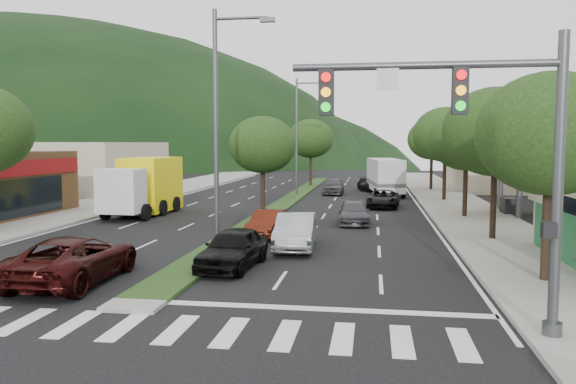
% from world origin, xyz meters
% --- Properties ---
extents(ground, '(160.00, 160.00, 0.00)m').
position_xyz_m(ground, '(0.00, 0.00, 0.00)').
color(ground, black).
rests_on(ground, ground).
extents(sidewalk_right, '(5.00, 90.00, 0.15)m').
position_xyz_m(sidewalk_right, '(12.50, 25.00, 0.07)').
color(sidewalk_right, gray).
rests_on(sidewalk_right, ground).
extents(sidewalk_left, '(6.00, 90.00, 0.15)m').
position_xyz_m(sidewalk_left, '(-13.00, 25.00, 0.07)').
color(sidewalk_left, gray).
rests_on(sidewalk_left, ground).
extents(median, '(1.60, 56.00, 0.12)m').
position_xyz_m(median, '(0.00, 28.00, 0.06)').
color(median, '#1B3814').
rests_on(median, ground).
extents(crosswalk, '(19.00, 2.20, 0.01)m').
position_xyz_m(crosswalk, '(0.00, -2.00, 0.01)').
color(crosswalk, silver).
rests_on(crosswalk, ground).
extents(traffic_signal, '(6.12, 0.40, 7.00)m').
position_xyz_m(traffic_signal, '(9.03, -1.54, 4.65)').
color(traffic_signal, '#47494C').
rests_on(traffic_signal, ground).
extents(bldg_left_far, '(9.00, 14.00, 4.60)m').
position_xyz_m(bldg_left_far, '(-19.00, 34.00, 2.30)').
color(bldg_left_far, '#C2B69A').
rests_on(bldg_left_far, ground).
extents(bldg_right_far, '(10.00, 16.00, 5.20)m').
position_xyz_m(bldg_right_far, '(19.50, 44.00, 2.60)').
color(bldg_right_far, '#C2B69A').
rests_on(bldg_right_far, ground).
extents(hill_far, '(176.00, 132.00, 82.00)m').
position_xyz_m(hill_far, '(-80.00, 110.00, 0.00)').
color(hill_far, black).
rests_on(hill_far, ground).
extents(tree_r_a, '(4.60, 4.60, 6.63)m').
position_xyz_m(tree_r_a, '(12.00, 4.00, 4.82)').
color(tree_r_a, black).
rests_on(tree_r_a, sidewalk_right).
extents(tree_r_b, '(4.80, 4.80, 6.94)m').
position_xyz_m(tree_r_b, '(12.00, 12.00, 5.04)').
color(tree_r_b, black).
rests_on(tree_r_b, sidewalk_right).
extents(tree_r_c, '(4.40, 4.40, 6.48)m').
position_xyz_m(tree_r_c, '(12.00, 20.00, 4.75)').
color(tree_r_c, black).
rests_on(tree_r_c, sidewalk_right).
extents(tree_r_d, '(5.00, 5.00, 7.17)m').
position_xyz_m(tree_r_d, '(12.00, 30.00, 5.18)').
color(tree_r_d, black).
rests_on(tree_r_d, sidewalk_right).
extents(tree_r_e, '(4.60, 4.60, 6.71)m').
position_xyz_m(tree_r_e, '(12.00, 40.00, 4.89)').
color(tree_r_e, black).
rests_on(tree_r_e, sidewalk_right).
extents(tree_med_near, '(4.00, 4.00, 6.02)m').
position_xyz_m(tree_med_near, '(0.00, 18.00, 4.43)').
color(tree_med_near, black).
rests_on(tree_med_near, median).
extents(tree_med_far, '(4.80, 4.80, 6.94)m').
position_xyz_m(tree_med_far, '(0.00, 44.00, 5.01)').
color(tree_med_far, black).
rests_on(tree_med_far, median).
extents(streetlight_near, '(2.60, 0.25, 10.00)m').
position_xyz_m(streetlight_near, '(0.21, 8.00, 5.58)').
color(streetlight_near, '#47494C').
rests_on(streetlight_near, ground).
extents(streetlight_mid, '(2.60, 0.25, 10.00)m').
position_xyz_m(streetlight_mid, '(0.21, 33.00, 5.58)').
color(streetlight_mid, '#47494C').
rests_on(streetlight_mid, ground).
extents(sedan_silver, '(1.85, 4.67, 1.51)m').
position_xyz_m(sedan_silver, '(3.25, 8.81, 0.76)').
color(sedan_silver, '#B0B3B8').
rests_on(sedan_silver, ground).
extents(suv_maroon, '(2.62, 5.53, 1.53)m').
position_xyz_m(suv_maroon, '(-3.10, 2.00, 0.76)').
color(suv_maroon, black).
rests_on(suv_maroon, ground).
extents(car_queue_a, '(2.12, 4.43, 1.46)m').
position_xyz_m(car_queue_a, '(1.50, 4.79, 0.73)').
color(car_queue_a, black).
rests_on(car_queue_a, ground).
extents(car_queue_b, '(1.97, 4.28, 1.21)m').
position_xyz_m(car_queue_b, '(5.45, 16.79, 0.61)').
color(car_queue_b, '#424247').
rests_on(car_queue_b, ground).
extents(car_queue_c, '(1.70, 3.97, 1.27)m').
position_xyz_m(car_queue_c, '(1.50, 11.79, 0.64)').
color(car_queue_c, '#531A0D').
rests_on(car_queue_c, ground).
extents(car_queue_d, '(2.46, 4.66, 1.25)m').
position_xyz_m(car_queue_d, '(7.25, 24.98, 0.63)').
color(car_queue_d, black).
rests_on(car_queue_d, ground).
extents(car_queue_e, '(1.75, 4.30, 1.46)m').
position_xyz_m(car_queue_e, '(3.07, 34.80, 0.73)').
color(car_queue_e, '#454549').
rests_on(car_queue_e, ground).
extents(car_queue_f, '(2.18, 4.35, 1.21)m').
position_xyz_m(car_queue_f, '(5.99, 39.80, 0.61)').
color(car_queue_f, black).
rests_on(car_queue_f, ground).
extents(box_truck, '(3.08, 7.39, 3.60)m').
position_xyz_m(box_truck, '(-7.78, 18.89, 1.70)').
color(box_truck, silver).
rests_on(box_truck, ground).
extents(motorhome, '(3.42, 8.40, 3.13)m').
position_xyz_m(motorhome, '(7.54, 35.15, 1.67)').
color(motorhome, silver).
rests_on(motorhome, ground).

